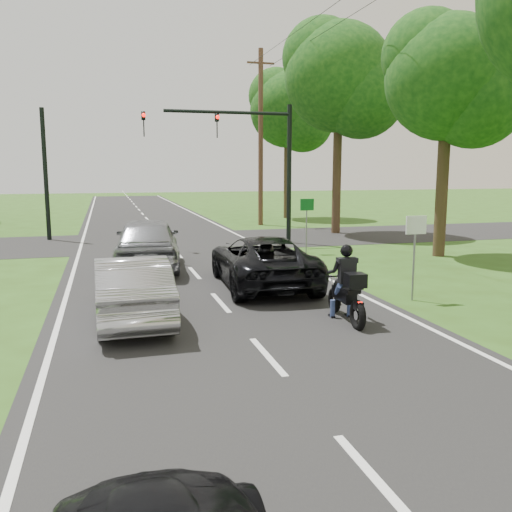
# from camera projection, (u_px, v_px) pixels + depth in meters

# --- Properties ---
(ground) EXTENTS (140.00, 140.00, 0.00)m
(ground) POSITION_uv_depth(u_px,v_px,m) (267.00, 357.00, 9.49)
(ground) COLOR #2C4A14
(ground) RESTS_ON ground
(road) EXTENTS (8.00, 100.00, 0.01)m
(road) POSITION_uv_depth(u_px,v_px,m) (185.00, 263.00, 19.00)
(road) COLOR black
(road) RESTS_ON ground
(cross_road) EXTENTS (60.00, 7.00, 0.01)m
(cross_road) POSITION_uv_depth(u_px,v_px,m) (166.00, 241.00, 24.71)
(cross_road) COLOR black
(cross_road) RESTS_ON ground
(motorcycle_rider) EXTENTS (0.56, 1.97, 1.69)m
(motorcycle_rider) POSITION_uv_depth(u_px,v_px,m) (347.00, 291.00, 11.59)
(motorcycle_rider) COLOR black
(motorcycle_rider) RESTS_ON ground
(dark_suv) EXTENTS (2.60, 5.19, 1.41)m
(dark_suv) POSITION_uv_depth(u_px,v_px,m) (262.00, 261.00, 15.14)
(dark_suv) COLOR black
(dark_suv) RESTS_ON road
(silver_sedan) EXTENTS (1.56, 4.29, 1.40)m
(silver_sedan) POSITION_uv_depth(u_px,v_px,m) (132.00, 289.00, 11.64)
(silver_sedan) COLOR #ACABB0
(silver_sedan) RESTS_ON road
(silver_suv) EXTENTS (2.54, 5.25, 1.73)m
(silver_suv) POSITION_uv_depth(u_px,v_px,m) (148.00, 242.00, 17.75)
(silver_suv) COLOR gray
(silver_suv) RESTS_ON road
(traffic_signal) EXTENTS (6.38, 0.44, 6.00)m
(traffic_signal) POSITION_uv_depth(u_px,v_px,m) (248.00, 148.00, 23.03)
(traffic_signal) COLOR black
(traffic_signal) RESTS_ON ground
(signal_pole_far) EXTENTS (0.20, 0.20, 6.00)m
(signal_pole_far) POSITION_uv_depth(u_px,v_px,m) (46.00, 175.00, 24.76)
(signal_pole_far) COLOR black
(signal_pole_far) RESTS_ON ground
(utility_pole_far) EXTENTS (1.60, 0.28, 10.00)m
(utility_pole_far) POSITION_uv_depth(u_px,v_px,m) (261.00, 137.00, 31.25)
(utility_pole_far) COLOR brown
(utility_pole_far) RESTS_ON ground
(sign_white) EXTENTS (0.55, 0.07, 2.12)m
(sign_white) POSITION_uv_depth(u_px,v_px,m) (415.00, 237.00, 13.32)
(sign_white) COLOR slate
(sign_white) RESTS_ON ground
(sign_green) EXTENTS (0.55, 0.07, 2.12)m
(sign_green) POSITION_uv_depth(u_px,v_px,m) (307.00, 212.00, 20.98)
(sign_green) COLOR slate
(sign_green) RESTS_ON ground
(tree_row_c) EXTENTS (4.80, 4.65, 8.76)m
(tree_row_c) POSITION_uv_depth(u_px,v_px,m) (457.00, 85.00, 19.46)
(tree_row_c) COLOR #332316
(tree_row_c) RESTS_ON ground
(tree_row_d) EXTENTS (5.76, 5.58, 10.45)m
(tree_row_d) POSITION_uv_depth(u_px,v_px,m) (347.00, 84.00, 26.67)
(tree_row_d) COLOR #332316
(tree_row_d) RESTS_ON ground
(tree_row_e) EXTENTS (5.28, 5.12, 9.61)m
(tree_row_e) POSITION_uv_depth(u_px,v_px,m) (293.00, 114.00, 35.44)
(tree_row_e) COLOR #332316
(tree_row_e) RESTS_ON ground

